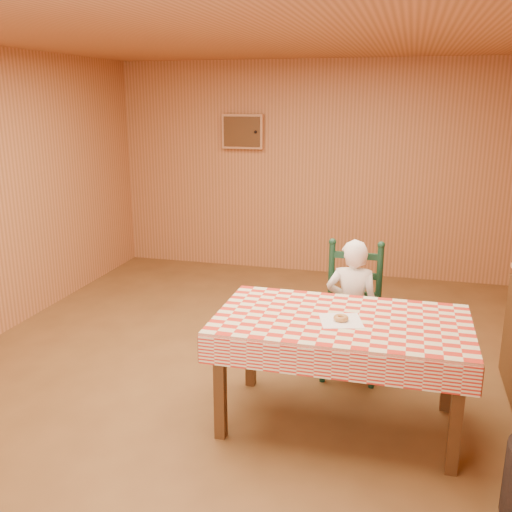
{
  "coord_description": "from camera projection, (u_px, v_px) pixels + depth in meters",
  "views": [
    {
      "loc": [
        1.12,
        -3.99,
        2.16
      ],
      "look_at": [
        0.0,
        0.2,
        0.95
      ],
      "focal_mm": 40.0,
      "sensor_mm": 36.0,
      "label": 1
    }
  ],
  "objects": [
    {
      "name": "cabin_walls",
      "position": [
        266.0,
        140.0,
        4.57
      ],
      "size": [
        5.1,
        6.05,
        2.65
      ],
      "color": "#B37040",
      "rests_on": "ground"
    },
    {
      "name": "napkin",
      "position": [
        341.0,
        321.0,
        3.67
      ],
      "size": [
        0.32,
        0.32,
        0.0
      ],
      "primitive_type": "cube",
      "rotation": [
        0.0,
        0.0,
        0.27
      ],
      "color": "white",
      "rests_on": "dining_table"
    },
    {
      "name": "donut",
      "position": [
        341.0,
        318.0,
        3.66
      ],
      "size": [
        0.12,
        0.12,
        0.03
      ],
      "primitive_type": "torus",
      "rotation": [
        0.0,
        0.0,
        0.26
      ],
      "color": "#B37B40",
      "rests_on": "napkin"
    },
    {
      "name": "seated_child",
      "position": [
        352.0,
        309.0,
        4.45
      ],
      "size": [
        0.41,
        0.27,
        1.12
      ],
      "primitive_type": "imported",
      "rotation": [
        0.0,
        0.0,
        3.14
      ],
      "color": "white",
      "rests_on": "ground"
    },
    {
      "name": "dining_table",
      "position": [
        341.0,
        330.0,
        3.74
      ],
      "size": [
        1.66,
        0.96,
        0.77
      ],
      "color": "#502F15",
      "rests_on": "ground"
    },
    {
      "name": "ladder_chair",
      "position": [
        352.0,
        314.0,
        4.52
      ],
      "size": [
        0.44,
        0.4,
        1.08
      ],
      "color": "black",
      "rests_on": "ground"
    },
    {
      "name": "ground",
      "position": [
        250.0,
        376.0,
        4.57
      ],
      "size": [
        6.0,
        6.0,
        0.0
      ],
      "primitive_type": "plane",
      "color": "brown",
      "rests_on": "ground"
    }
  ]
}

